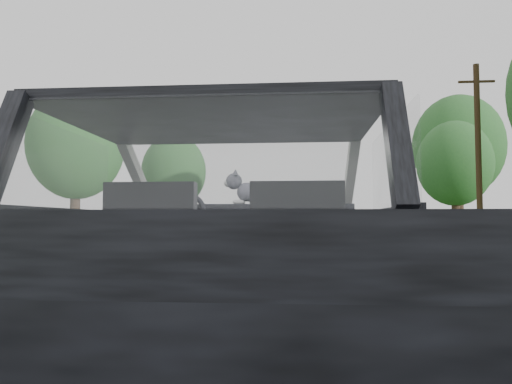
% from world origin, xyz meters
% --- Properties ---
extents(ground, '(140.00, 140.00, 0.00)m').
position_xyz_m(ground, '(0.00, 0.00, 0.00)').
color(ground, black).
rests_on(ground, ground).
extents(subject_car, '(1.80, 4.00, 1.45)m').
position_xyz_m(subject_car, '(0.00, 0.00, 0.72)').
color(subject_car, black).
rests_on(subject_car, ground).
extents(dashboard, '(1.58, 0.45, 0.30)m').
position_xyz_m(dashboard, '(0.00, 0.62, 0.85)').
color(dashboard, black).
rests_on(dashboard, subject_car).
extents(driver_seat, '(0.50, 0.72, 0.42)m').
position_xyz_m(driver_seat, '(-0.40, -0.29, 0.88)').
color(driver_seat, '#23232B').
rests_on(driver_seat, subject_car).
extents(passenger_seat, '(0.50, 0.72, 0.42)m').
position_xyz_m(passenger_seat, '(0.40, -0.29, 0.88)').
color(passenger_seat, '#23232B').
rests_on(passenger_seat, subject_car).
extents(steering_wheel, '(0.36, 0.36, 0.04)m').
position_xyz_m(steering_wheel, '(-0.40, 0.33, 0.92)').
color(steering_wheel, black).
rests_on(steering_wheel, dashboard).
extents(cat, '(0.60, 0.21, 0.27)m').
position_xyz_m(cat, '(0.19, 0.66, 1.09)').
color(cat, slate).
rests_on(cat, dashboard).
extents(guardrail, '(0.05, 90.00, 0.32)m').
position_xyz_m(guardrail, '(4.30, 10.00, 0.58)').
color(guardrail, gray).
rests_on(guardrail, ground).
extents(other_car, '(2.02, 4.85, 1.58)m').
position_xyz_m(other_car, '(0.59, 23.83, 0.79)').
color(other_car, '#B0B9CC').
rests_on(other_car, ground).
extents(highway_sign, '(0.39, 1.05, 2.66)m').
position_xyz_m(highway_sign, '(6.38, 27.99, 1.33)').
color(highway_sign, '#13461A').
rests_on(highway_sign, ground).
extents(utility_pole, '(0.28, 0.28, 8.17)m').
position_xyz_m(utility_pole, '(8.64, 20.39, 4.09)').
color(utility_pole, black).
rests_on(utility_pole, ground).
extents(tree_2, '(5.15, 5.15, 6.85)m').
position_xyz_m(tree_2, '(9.92, 28.05, 3.42)').
color(tree_2, '#275727').
rests_on(tree_2, ground).
extents(tree_3, '(7.44, 7.44, 9.82)m').
position_xyz_m(tree_3, '(11.98, 33.92, 4.91)').
color(tree_3, '#275727').
rests_on(tree_3, ground).
extents(tree_5, '(5.38, 5.38, 7.66)m').
position_xyz_m(tree_5, '(-11.35, 22.31, 3.83)').
color(tree_5, '#275727').
rests_on(tree_5, ground).
extents(tree_6, '(4.96, 4.96, 6.63)m').
position_xyz_m(tree_6, '(-8.03, 30.08, 3.31)').
color(tree_6, '#275727').
rests_on(tree_6, ground).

